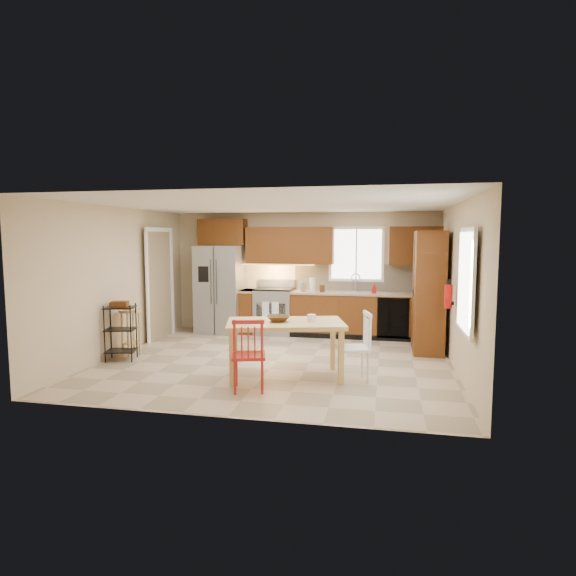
% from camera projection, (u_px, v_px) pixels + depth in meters
% --- Properties ---
extents(floor, '(5.50, 5.50, 0.00)m').
position_uv_depth(floor, '(277.00, 361.00, 7.75)').
color(floor, tan).
rests_on(floor, ground).
extents(ceiling, '(5.50, 5.00, 0.02)m').
position_uv_depth(ceiling, '(276.00, 204.00, 7.49)').
color(ceiling, silver).
rests_on(ceiling, ground).
extents(wall_back, '(5.50, 0.02, 2.50)m').
position_uv_depth(wall_back, '(303.00, 273.00, 10.06)').
color(wall_back, '#CCB793').
rests_on(wall_back, ground).
extents(wall_front, '(5.50, 0.02, 2.50)m').
position_uv_depth(wall_front, '(225.00, 306.00, 5.19)').
color(wall_front, '#CCB793').
rests_on(wall_front, ground).
extents(wall_left, '(0.02, 5.00, 2.50)m').
position_uv_depth(wall_left, '(119.00, 281.00, 8.17)').
color(wall_left, '#CCB793').
rests_on(wall_left, ground).
extents(wall_right, '(0.02, 5.00, 2.50)m').
position_uv_depth(wall_right, '(458.00, 288.00, 7.07)').
color(wall_right, '#CCB793').
rests_on(wall_right, ground).
extents(refrigerator, '(0.92, 0.75, 1.82)m').
position_uv_depth(refrigerator, '(220.00, 289.00, 10.07)').
color(refrigerator, gray).
rests_on(refrigerator, floor).
extents(range_stove, '(0.76, 0.63, 0.92)m').
position_uv_depth(range_stove, '(274.00, 312.00, 9.94)').
color(range_stove, gray).
rests_on(range_stove, floor).
extents(base_cabinet_narrow, '(0.30, 0.60, 0.90)m').
position_uv_depth(base_cabinet_narrow, '(249.00, 311.00, 10.07)').
color(base_cabinet_narrow, '#5F3411').
rests_on(base_cabinet_narrow, floor).
extents(base_cabinet_run, '(2.92, 0.60, 0.90)m').
position_uv_depth(base_cabinet_run, '(364.00, 315.00, 9.59)').
color(base_cabinet_run, '#5F3411').
rests_on(base_cabinet_run, floor).
extents(dishwasher, '(0.60, 0.02, 0.78)m').
position_uv_depth(dishwasher, '(393.00, 318.00, 9.20)').
color(dishwasher, black).
rests_on(dishwasher, floor).
extents(backsplash, '(2.92, 0.03, 0.55)m').
position_uv_depth(backsplash, '(365.00, 278.00, 9.79)').
color(backsplash, beige).
rests_on(backsplash, wall_back).
extents(upper_over_fridge, '(1.00, 0.35, 0.55)m').
position_uv_depth(upper_over_fridge, '(223.00, 232.00, 10.14)').
color(upper_over_fridge, '#59300E').
rests_on(upper_over_fridge, wall_back).
extents(upper_left_block, '(1.80, 0.35, 0.75)m').
position_uv_depth(upper_left_block, '(290.00, 245.00, 9.88)').
color(upper_left_block, '#59300E').
rests_on(upper_left_block, wall_back).
extents(upper_right_block, '(1.00, 0.35, 0.75)m').
position_uv_depth(upper_right_block, '(415.00, 246.00, 9.38)').
color(upper_right_block, '#59300E').
rests_on(upper_right_block, wall_back).
extents(window_back, '(1.12, 0.04, 1.12)m').
position_uv_depth(window_back, '(356.00, 254.00, 9.78)').
color(window_back, white).
rests_on(window_back, wall_back).
extents(sink, '(0.62, 0.46, 0.16)m').
position_uv_depth(sink, '(355.00, 294.00, 9.59)').
color(sink, gray).
rests_on(sink, base_cabinet_run).
extents(undercab_glow, '(1.60, 0.30, 0.01)m').
position_uv_depth(undercab_glow, '(275.00, 265.00, 9.95)').
color(undercab_glow, '#FFBF66').
rests_on(undercab_glow, wall_back).
extents(soap_bottle, '(0.09, 0.09, 0.19)m').
position_uv_depth(soap_bottle, '(374.00, 288.00, 9.40)').
color(soap_bottle, '#B7100C').
rests_on(soap_bottle, base_cabinet_run).
extents(paper_towel, '(0.12, 0.12, 0.28)m').
position_uv_depth(paper_towel, '(312.00, 285.00, 9.69)').
color(paper_towel, silver).
rests_on(paper_towel, base_cabinet_run).
extents(canister_steel, '(0.11, 0.11, 0.18)m').
position_uv_depth(canister_steel, '(303.00, 287.00, 9.73)').
color(canister_steel, gray).
rests_on(canister_steel, base_cabinet_run).
extents(canister_wood, '(0.10, 0.10, 0.14)m').
position_uv_depth(canister_wood, '(322.00, 289.00, 9.63)').
color(canister_wood, '#4A2E13').
rests_on(canister_wood, base_cabinet_run).
extents(pantry, '(0.50, 0.95, 2.10)m').
position_uv_depth(pantry, '(429.00, 292.00, 8.33)').
color(pantry, '#5F3411').
rests_on(pantry, floor).
extents(fire_extinguisher, '(0.12, 0.12, 0.36)m').
position_uv_depth(fire_extinguisher, '(448.00, 296.00, 7.26)').
color(fire_extinguisher, '#B7100C').
rests_on(fire_extinguisher, wall_right).
extents(window_right, '(0.04, 1.02, 1.32)m').
position_uv_depth(window_right, '(467.00, 281.00, 5.94)').
color(window_right, white).
rests_on(window_right, wall_right).
extents(doorway, '(0.04, 0.95, 2.10)m').
position_uv_depth(doorway, '(159.00, 285.00, 9.44)').
color(doorway, '#8C7A59').
rests_on(doorway, wall_left).
extents(dining_table, '(1.81, 1.30, 0.79)m').
position_uv_depth(dining_table, '(285.00, 350.00, 6.81)').
color(dining_table, tan).
rests_on(dining_table, floor).
extents(chair_red, '(0.55, 0.55, 0.96)m').
position_uv_depth(chair_red, '(249.00, 354.00, 6.24)').
color(chair_red, '#AA1F1A').
rests_on(chair_red, floor).
extents(chair_white, '(0.55, 0.55, 0.96)m').
position_uv_depth(chair_white, '(353.00, 347.00, 6.66)').
color(chair_white, silver).
rests_on(chair_white, floor).
extents(table_bowl, '(0.40, 0.40, 0.08)m').
position_uv_depth(table_bowl, '(278.00, 322.00, 6.79)').
color(table_bowl, '#4A2E13').
rests_on(table_bowl, dining_table).
extents(table_jar, '(0.15, 0.15, 0.14)m').
position_uv_depth(table_jar, '(311.00, 319.00, 6.79)').
color(table_jar, silver).
rests_on(table_jar, dining_table).
extents(bar_stool, '(0.49, 0.49, 0.78)m').
position_uv_depth(bar_stool, '(131.00, 333.00, 8.11)').
color(bar_stool, tan).
rests_on(bar_stool, floor).
extents(utility_cart, '(0.53, 0.45, 0.91)m').
position_uv_depth(utility_cart, '(121.00, 332.00, 7.79)').
color(utility_cart, black).
rests_on(utility_cart, floor).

